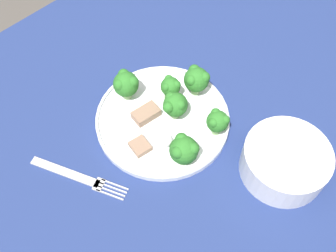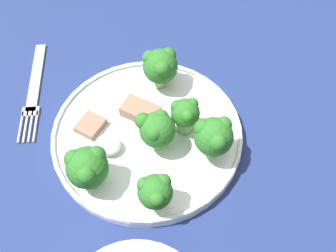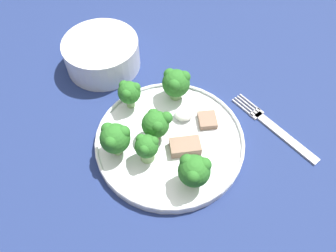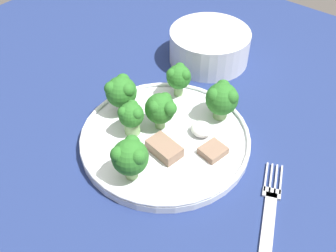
{
  "view_description": "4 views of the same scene",
  "coord_description": "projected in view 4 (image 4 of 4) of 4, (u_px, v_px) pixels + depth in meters",
  "views": [
    {
      "loc": [
        0.31,
        0.25,
        1.34
      ],
      "look_at": [
        0.03,
        -0.03,
        0.74
      ],
      "focal_mm": 42.0,
      "sensor_mm": 36.0,
      "label": 1
    },
    {
      "loc": [
        -0.1,
        0.21,
        1.16
      ],
      "look_at": [
        -0.01,
        -0.05,
        0.76
      ],
      "focal_mm": 42.0,
      "sensor_mm": 36.0,
      "label": 2
    },
    {
      "loc": [
        -0.07,
        -0.34,
        1.2
      ],
      "look_at": [
        0.02,
        -0.05,
        0.77
      ],
      "focal_mm": 35.0,
      "sensor_mm": 36.0,
      "label": 3
    },
    {
      "loc": [
        0.28,
        -0.37,
        1.15
      ],
      "look_at": [
        0.03,
        -0.06,
        0.77
      ],
      "focal_mm": 42.0,
      "sensor_mm": 36.0,
      "label": 4
    }
  ],
  "objects": [
    {
      "name": "table",
      "position": [
        176.0,
        159.0,
        0.7
      ],
      "size": [
        1.11,
        0.97,
        0.72
      ],
      "color": "navy",
      "rests_on": "ground_plane"
    },
    {
      "name": "dinner_plate",
      "position": [
        165.0,
        138.0,
        0.59
      ],
      "size": [
        0.25,
        0.25,
        0.02
      ],
      "color": "white",
      "rests_on": "table"
    },
    {
      "name": "fork",
      "position": [
        269.0,
        219.0,
        0.49
      ],
      "size": [
        0.09,
        0.18,
        0.0
      ],
      "color": "#B2B2B7",
      "rests_on": "table"
    },
    {
      "name": "cream_bowl",
      "position": [
        209.0,
        47.0,
        0.73
      ],
      "size": [
        0.15,
        0.15,
        0.06
      ],
      "color": "silver",
      "rests_on": "table"
    },
    {
      "name": "broccoli_floret_near_rim_left",
      "position": [
        131.0,
        116.0,
        0.57
      ],
      "size": [
        0.04,
        0.04,
        0.05
      ],
      "color": "#7FA866",
      "rests_on": "dinner_plate"
    },
    {
      "name": "broccoli_floret_center_left",
      "position": [
        179.0,
        77.0,
        0.63
      ],
      "size": [
        0.04,
        0.04,
        0.06
      ],
      "color": "#7FA866",
      "rests_on": "dinner_plate"
    },
    {
      "name": "broccoli_floret_back_left",
      "position": [
        163.0,
        109.0,
        0.57
      ],
      "size": [
        0.05,
        0.05,
        0.06
      ],
      "color": "#7FA866",
      "rests_on": "dinner_plate"
    },
    {
      "name": "broccoli_floret_front_left",
      "position": [
        130.0,
        157.0,
        0.5
      ],
      "size": [
        0.05,
        0.05,
        0.06
      ],
      "color": "#7FA866",
      "rests_on": "dinner_plate"
    },
    {
      "name": "broccoli_floret_center_back",
      "position": [
        121.0,
        91.0,
        0.6
      ],
      "size": [
        0.05,
        0.05,
        0.06
      ],
      "color": "#7FA866",
      "rests_on": "dinner_plate"
    },
    {
      "name": "broccoli_floret_mid_cluster",
      "position": [
        222.0,
        98.0,
        0.59
      ],
      "size": [
        0.05,
        0.05,
        0.06
      ],
      "color": "#7FA866",
      "rests_on": "dinner_plate"
    },
    {
      "name": "meat_slice_front_slice",
      "position": [
        213.0,
        151.0,
        0.56
      ],
      "size": [
        0.04,
        0.04,
        0.01
      ],
      "color": "#846651",
      "rests_on": "dinner_plate"
    },
    {
      "name": "meat_slice_middle_slice",
      "position": [
        164.0,
        148.0,
        0.55
      ],
      "size": [
        0.05,
        0.04,
        0.02
      ],
      "color": "#846651",
      "rests_on": "dinner_plate"
    },
    {
      "name": "sauce_dollop",
      "position": [
        202.0,
        129.0,
        0.58
      ],
      "size": [
        0.03,
        0.03,
        0.02
      ],
      "color": "white",
      "rests_on": "dinner_plate"
    }
  ]
}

